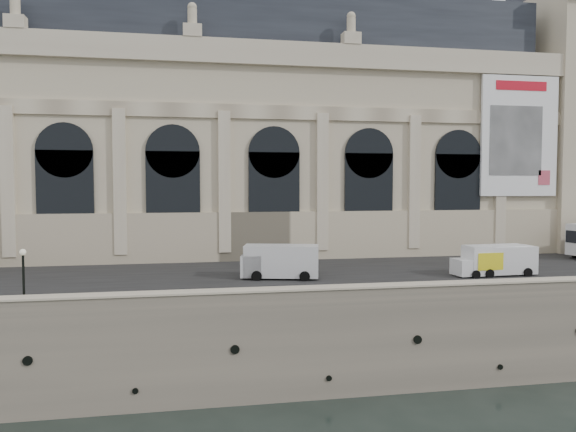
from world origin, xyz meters
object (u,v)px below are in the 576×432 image
(van_b, at_px, (277,262))
(box_truck, at_px, (492,261))
(van_c, at_px, (498,261))
(lamp_left, at_px, (24,281))

(van_b, bearing_deg, box_truck, -5.84)
(van_c, relative_size, lamp_left, 1.47)
(van_b, distance_m, lamp_left, 19.31)
(van_c, xyz_separation_m, box_truck, (-0.57, -0.01, 0.02))
(van_b, distance_m, van_c, 18.87)
(lamp_left, bearing_deg, van_b, 27.62)
(van_b, height_order, van_c, van_b)
(van_b, relative_size, van_c, 1.17)
(van_c, bearing_deg, box_truck, -179.03)
(van_c, distance_m, lamp_left, 36.59)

